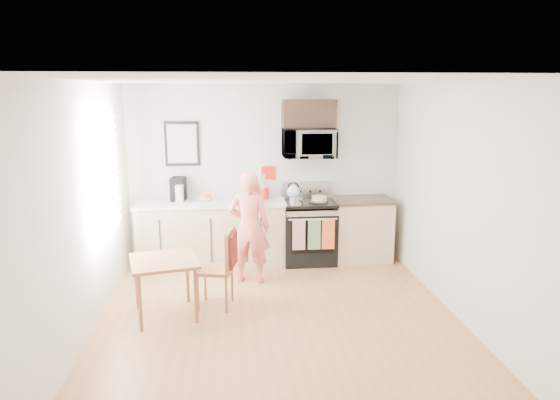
{
  "coord_description": "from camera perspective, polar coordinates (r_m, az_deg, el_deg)",
  "views": [
    {
      "loc": [
        -0.49,
        -5.07,
        2.5
      ],
      "look_at": [
        0.1,
        1.0,
        1.16
      ],
      "focal_mm": 32.0,
      "sensor_mm": 36.0,
      "label": 1
    }
  ],
  "objects": [
    {
      "name": "pot",
      "position": [
        7.04,
        1.86,
        -0.18
      ],
      "size": [
        0.18,
        0.31,
        0.09
      ],
      "rotation": [
        0.0,
        0.0,
        0.31
      ],
      "color": "#AEAEB3",
      "rests_on": "range"
    },
    {
      "name": "dining_table",
      "position": [
        5.75,
        -13.1,
        -7.37
      ],
      "size": [
        0.75,
        0.75,
        0.67
      ],
      "rotation": [
        0.0,
        0.0,
        0.24
      ],
      "color": "brown",
      "rests_on": "floor"
    },
    {
      "name": "knife_block",
      "position": [
        7.39,
        -2.83,
        0.98
      ],
      "size": [
        0.14,
        0.16,
        0.21
      ],
      "primitive_type": "cube",
      "rotation": [
        0.0,
        0.0,
        0.42
      ],
      "color": "brown",
      "rests_on": "countertop_left"
    },
    {
      "name": "microwave",
      "position": [
        7.28,
        3.32,
        6.5
      ],
      "size": [
        0.76,
        0.51,
        0.42
      ],
      "primitive_type": "imported",
      "color": "#AEAEB3",
      "rests_on": "back_wall"
    },
    {
      "name": "floor",
      "position": [
        5.68,
        -0.06,
        -13.78
      ],
      "size": [
        4.6,
        4.6,
        0.0
      ],
      "primitive_type": "plane",
      "color": "#9B6A3C",
      "rests_on": "ground"
    },
    {
      "name": "front_wall",
      "position": [
        3.06,
        4.17,
        -10.8
      ],
      "size": [
        4.0,
        0.04,
        2.6
      ],
      "primitive_type": "cube",
      "color": "silver",
      "rests_on": "floor"
    },
    {
      "name": "ceiling",
      "position": [
        5.09,
        -0.07,
        13.48
      ],
      "size": [
        4.0,
        4.6,
        0.04
      ],
      "primitive_type": "cube",
      "color": "white",
      "rests_on": "back_wall"
    },
    {
      "name": "wall_trivet",
      "position": [
        7.47,
        -1.38,
        3.12
      ],
      "size": [
        0.2,
        0.02,
        0.2
      ],
      "primitive_type": "cube",
      "color": "red",
      "rests_on": "back_wall"
    },
    {
      "name": "countertop_left",
      "position": [
        7.25,
        -7.9,
        -0.34
      ],
      "size": [
        2.14,
        0.64,
        0.04
      ],
      "primitive_type": "cube",
      "color": "beige",
      "rests_on": "cabinet_left"
    },
    {
      "name": "bread_bag",
      "position": [
        7.02,
        -3.86,
        -0.01
      ],
      "size": [
        0.34,
        0.17,
        0.12
      ],
      "primitive_type": "cube",
      "rotation": [
        0.0,
        0.0,
        0.03
      ],
      "color": "tan",
      "rests_on": "countertop_left"
    },
    {
      "name": "fruit_bowl",
      "position": [
        7.35,
        -8.49,
        0.26
      ],
      "size": [
        0.22,
        0.22,
        0.09
      ],
      "color": "white",
      "rests_on": "countertop_left"
    },
    {
      "name": "right_wall",
      "position": [
        5.78,
        20.1,
        -0.4
      ],
      "size": [
        0.04,
        4.6,
        2.6
      ],
      "primitive_type": "cube",
      "color": "silver",
      "rests_on": "floor"
    },
    {
      "name": "coffee_maker",
      "position": [
        7.37,
        -11.55,
        1.15
      ],
      "size": [
        0.23,
        0.3,
        0.34
      ],
      "rotation": [
        0.0,
        0.0,
        -0.18
      ],
      "color": "black",
      "rests_on": "countertop_left"
    },
    {
      "name": "chair",
      "position": [
        5.86,
        -6.23,
        -6.61
      ],
      "size": [
        0.5,
        0.47,
        0.93
      ],
      "rotation": [
        0.0,
        0.0,
        -0.21
      ],
      "color": "brown",
      "rests_on": "floor"
    },
    {
      "name": "person",
      "position": [
        6.57,
        -3.53,
        -3.13
      ],
      "size": [
        0.6,
        0.45,
        1.5
      ],
      "primitive_type": "imported",
      "rotation": [
        0.0,
        0.0,
        2.96
      ],
      "color": "#DB4A3C",
      "rests_on": "floor"
    },
    {
      "name": "back_wall",
      "position": [
        7.48,
        -1.77,
        3.13
      ],
      "size": [
        4.0,
        0.04,
        2.6
      ],
      "primitive_type": "cube",
      "color": "silver",
      "rests_on": "floor"
    },
    {
      "name": "utensil_crock",
      "position": [
        7.33,
        -1.78,
        1.28
      ],
      "size": [
        0.13,
        0.13,
        0.38
      ],
      "color": "red",
      "rests_on": "countertop_left"
    },
    {
      "name": "upper_cabinet",
      "position": [
        7.29,
        3.3,
        9.83
      ],
      "size": [
        0.76,
        0.35,
        0.4
      ],
      "primitive_type": "cube",
      "color": "black",
      "rests_on": "back_wall"
    },
    {
      "name": "kettle",
      "position": [
        7.44,
        1.55,
        0.98
      ],
      "size": [
        0.2,
        0.2,
        0.25
      ],
      "color": "white",
      "rests_on": "range"
    },
    {
      "name": "wall_art",
      "position": [
        7.42,
        -11.12,
        6.33
      ],
      "size": [
        0.5,
        0.04,
        0.65
      ],
      "color": "black",
      "rests_on": "back_wall"
    },
    {
      "name": "window",
      "position": [
        6.13,
        -19.45,
        2.73
      ],
      "size": [
        0.06,
        1.4,
        1.5
      ],
      "color": "white",
      "rests_on": "left_wall"
    },
    {
      "name": "cake",
      "position": [
        7.23,
        4.5,
        0.08
      ],
      "size": [
        0.27,
        0.27,
        0.09
      ],
      "color": "black",
      "rests_on": "range"
    },
    {
      "name": "cabinet_right",
      "position": [
        7.61,
        9.26,
        -3.43
      ],
      "size": [
        0.84,
        0.6,
        0.9
      ],
      "primitive_type": "cube",
      "color": "#CFAD84",
      "rests_on": "floor"
    },
    {
      "name": "countertop_right",
      "position": [
        7.5,
        9.38,
        0.02
      ],
      "size": [
        0.88,
        0.64,
        0.04
      ],
      "primitive_type": "cube",
      "color": "black",
      "rests_on": "cabinet_right"
    },
    {
      "name": "range",
      "position": [
        7.43,
        3.31,
        -3.79
      ],
      "size": [
        0.76,
        0.7,
        1.16
      ],
      "color": "black",
      "rests_on": "floor"
    },
    {
      "name": "left_wall",
      "position": [
        5.42,
        -21.6,
        -1.31
      ],
      "size": [
        0.04,
        4.6,
        2.6
      ],
      "primitive_type": "cube",
      "color": "silver",
      "rests_on": "floor"
    },
    {
      "name": "milk_carton",
      "position": [
        7.24,
        -11.42,
        0.7
      ],
      "size": [
        0.11,
        0.11,
        0.26
      ],
      "primitive_type": "cube",
      "rotation": [
        0.0,
        0.0,
        -0.14
      ],
      "color": "tan",
      "rests_on": "countertop_left"
    },
    {
      "name": "cabinet_left",
      "position": [
        7.37,
        -7.8,
        -3.91
      ],
      "size": [
        2.1,
        0.6,
        0.9
      ],
      "primitive_type": "cube",
      "color": "#CFAD84",
      "rests_on": "floor"
    }
  ]
}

